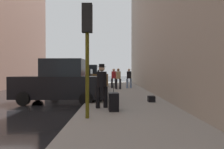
# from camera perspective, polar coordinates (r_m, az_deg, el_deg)

# --- Properties ---
(ground_plane) EXTENTS (120.00, 120.00, 0.00)m
(ground_plane) POSITION_cam_1_polar(r_m,az_deg,el_deg) (11.89, -26.42, -7.12)
(ground_plane) COLOR black
(sidewalk) EXTENTS (4.00, 40.00, 0.15)m
(sidewalk) POSITION_cam_1_polar(r_m,az_deg,el_deg) (10.67, 4.07, -7.54)
(sidewalk) COLOR gray
(sidewalk) RESTS_ON ground_plane
(parked_black_suv) EXTENTS (4.66, 2.17, 2.25)m
(parked_black_suv) POSITION_cam_1_polar(r_m,az_deg,el_deg) (11.49, -13.10, -2.15)
(parked_black_suv) COLOR black
(parked_black_suv) RESTS_ON ground_plane
(parked_gray_coupe) EXTENTS (4.21, 2.08, 1.79)m
(parked_gray_coupe) POSITION_cam_1_polar(r_m,az_deg,el_deg) (16.60, -8.97, -1.85)
(parked_gray_coupe) COLOR slate
(parked_gray_coupe) RESTS_ON ground_plane
(parked_bronze_suv) EXTENTS (4.63, 2.12, 2.25)m
(parked_bronze_suv) POSITION_cam_1_polar(r_m,az_deg,el_deg) (21.63, -6.83, -0.72)
(parked_bronze_suv) COLOR brown
(parked_bronze_suv) RESTS_ON ground_plane
(parked_dark_green_sedan) EXTENTS (4.21, 2.08, 1.79)m
(parked_dark_green_sedan) POSITION_cam_1_polar(r_m,az_deg,el_deg) (26.94, -5.45, -0.80)
(parked_dark_green_sedan) COLOR #193828
(parked_dark_green_sedan) RESTS_ON ground_plane
(fire_hydrant) EXTENTS (0.42, 0.22, 0.70)m
(fire_hydrant) POSITION_cam_1_polar(r_m,az_deg,el_deg) (14.93, -3.03, -3.49)
(fire_hydrant) COLOR red
(fire_hydrant) RESTS_ON sidewalk
(traffic_light) EXTENTS (0.32, 0.32, 3.60)m
(traffic_light) POSITION_cam_1_polar(r_m,az_deg,el_deg) (7.02, -6.32, 10.08)
(traffic_light) COLOR #514C0F
(traffic_light) RESTS_ON sidewalk
(pedestrian_with_fedora) EXTENTS (0.53, 0.50, 1.78)m
(pedestrian_with_fedora) POSITION_cam_1_polar(r_m,az_deg,el_deg) (8.84, -2.55, -2.36)
(pedestrian_with_fedora) COLOR black
(pedestrian_with_fedora) RESTS_ON sidewalk
(pedestrian_in_jeans) EXTENTS (0.52, 0.46, 1.71)m
(pedestrian_in_jeans) POSITION_cam_1_polar(r_m,az_deg,el_deg) (19.13, 4.64, -0.71)
(pedestrian_in_jeans) COLOR #728CB2
(pedestrian_in_jeans) RESTS_ON sidewalk
(pedestrian_in_tan_coat) EXTENTS (0.51, 0.43, 1.71)m
(pedestrian_in_tan_coat) POSITION_cam_1_polar(r_m,az_deg,el_deg) (18.08, 1.81, -0.80)
(pedestrian_in_tan_coat) COLOR black
(pedestrian_in_tan_coat) RESTS_ON sidewalk
(pedestrian_in_red_jacket) EXTENTS (0.51, 0.43, 1.71)m
(pedestrian_in_red_jacket) POSITION_cam_1_polar(r_m,az_deg,el_deg) (19.07, 0.63, -0.72)
(pedestrian_in_red_jacket) COLOR black
(pedestrian_in_red_jacket) RESTS_ON sidewalk
(rolling_suitcase) EXTENTS (0.40, 0.58, 1.04)m
(rolling_suitcase) POSITION_cam_1_polar(r_m,az_deg,el_deg) (8.23, 0.57, -7.12)
(rolling_suitcase) COLOR black
(rolling_suitcase) RESTS_ON sidewalk
(duffel_bag) EXTENTS (0.32, 0.44, 0.28)m
(duffel_bag) POSITION_cam_1_polar(r_m,az_deg,el_deg) (10.80, 10.40, -6.29)
(duffel_bag) COLOR black
(duffel_bag) RESTS_ON sidewalk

